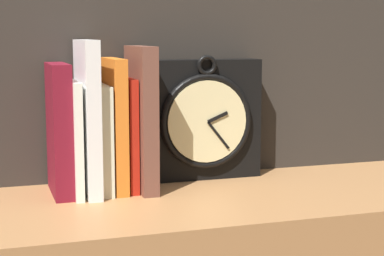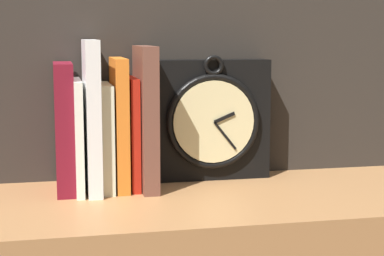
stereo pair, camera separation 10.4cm
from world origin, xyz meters
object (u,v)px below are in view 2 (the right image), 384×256
at_px(book_slot0_maroon, 64,127).
at_px(book_slot6_brown, 146,118).
at_px(book_slot2_white, 92,116).
at_px(book_slot3_cream, 106,137).
at_px(book_slot4_orange, 119,124).
at_px(book_slot5_red, 132,133).
at_px(clock, 210,120).
at_px(book_slot1_white, 78,136).

bearing_deg(book_slot0_maroon, book_slot6_brown, -2.33).
height_order(book_slot2_white, book_slot6_brown, book_slot2_white).
bearing_deg(book_slot3_cream, book_slot2_white, -161.15).
relative_size(book_slot4_orange, book_slot6_brown, 0.92).
xyz_separation_m(book_slot0_maroon, book_slot6_brown, (0.14, -0.01, 0.01)).
distance_m(book_slot2_white, book_slot3_cream, 0.04).
relative_size(book_slot0_maroon, book_slot2_white, 0.85).
relative_size(book_slot2_white, book_slot4_orange, 1.14).
distance_m(book_slot0_maroon, book_slot5_red, 0.12).
xyz_separation_m(book_slot0_maroon, book_slot2_white, (0.05, -0.01, 0.02)).
bearing_deg(book_slot3_cream, book_slot0_maroon, -179.44).
bearing_deg(clock, book_slot3_cream, -169.66).
bearing_deg(book_slot1_white, clock, 9.68).
height_order(clock, book_slot2_white, book_slot2_white).
bearing_deg(book_slot2_white, book_slot5_red, 9.64).
bearing_deg(book_slot2_white, book_slot4_orange, 10.37).
height_order(book_slot3_cream, book_slot6_brown, book_slot6_brown).
bearing_deg(book_slot5_red, book_slot6_brown, -23.91).
xyz_separation_m(clock, book_slot5_red, (-0.15, -0.03, -0.01)).
bearing_deg(book_slot4_orange, book_slot5_red, 8.07).
distance_m(book_slot4_orange, book_slot6_brown, 0.05).
distance_m(clock, book_slot2_white, 0.22).
height_order(clock, book_slot1_white, clock).
xyz_separation_m(clock, book_slot1_white, (-0.24, -0.04, -0.02)).
relative_size(clock, book_slot5_red, 1.20).
height_order(clock, book_slot5_red, clock).
height_order(book_slot5_red, book_slot6_brown, book_slot6_brown).
height_order(book_slot2_white, book_slot5_red, book_slot2_white).
height_order(book_slot0_maroon, book_slot5_red, book_slot0_maroon).
xyz_separation_m(clock, book_slot0_maroon, (-0.26, -0.04, -0.00)).
relative_size(book_slot3_cream, book_slot4_orange, 0.81).
distance_m(clock, book_slot1_white, 0.25).
bearing_deg(book_slot1_white, book_slot4_orange, 5.18).
xyz_separation_m(book_slot0_maroon, book_slot3_cream, (0.07, 0.00, -0.02)).
bearing_deg(book_slot4_orange, book_slot2_white, -169.63).
distance_m(book_slot3_cream, book_slot6_brown, 0.08).
distance_m(book_slot0_maroon, book_slot1_white, 0.03).
bearing_deg(book_slot1_white, book_slot2_white, -5.26).
bearing_deg(book_slot5_red, book_slot3_cream, -175.24).
bearing_deg(book_slot4_orange, book_slot6_brown, -8.94).
xyz_separation_m(book_slot4_orange, book_slot5_red, (0.02, 0.00, -0.02)).
xyz_separation_m(book_slot1_white, book_slot5_red, (0.09, 0.01, 0.00)).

